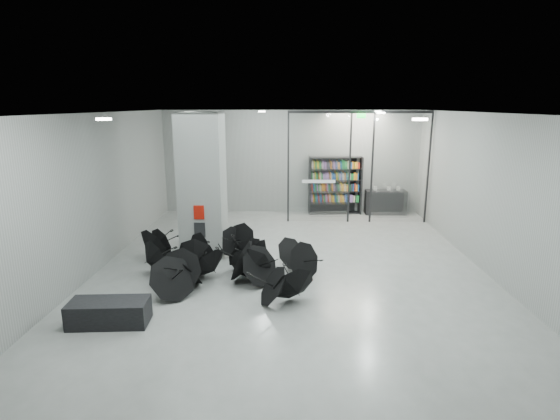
{
  "coord_description": "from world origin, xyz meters",
  "views": [
    {
      "loc": [
        -0.02,
        -9.96,
        4.19
      ],
      "look_at": [
        -0.3,
        1.5,
        1.4
      ],
      "focal_mm": 27.79,
      "sensor_mm": 36.0,
      "label": 1
    }
  ],
  "objects_px": {
    "column": "(202,185)",
    "shop_counter": "(385,202)",
    "umbrella_cluster": "(224,266)",
    "bench": "(109,312)",
    "bookshelf": "(335,185)"
  },
  "relations": [
    {
      "from": "column",
      "to": "umbrella_cluster",
      "type": "distance_m",
      "value": 2.7
    },
    {
      "from": "shop_counter",
      "to": "bookshelf",
      "type": "bearing_deg",
      "value": 179.67
    },
    {
      "from": "bookshelf",
      "to": "shop_counter",
      "type": "bearing_deg",
      "value": -5.96
    },
    {
      "from": "bench",
      "to": "bookshelf",
      "type": "relative_size",
      "value": 0.67
    },
    {
      "from": "umbrella_cluster",
      "to": "column",
      "type": "bearing_deg",
      "value": 113.75
    },
    {
      "from": "bench",
      "to": "umbrella_cluster",
      "type": "xyz_separation_m",
      "value": [
        1.9,
        2.38,
        0.06
      ]
    },
    {
      "from": "column",
      "to": "bookshelf",
      "type": "xyz_separation_m",
      "value": [
        4.23,
        4.75,
        -0.88
      ]
    },
    {
      "from": "column",
      "to": "bookshelf",
      "type": "bearing_deg",
      "value": 48.3
    },
    {
      "from": "column",
      "to": "shop_counter",
      "type": "xyz_separation_m",
      "value": [
        6.22,
        4.75,
        -1.53
      ]
    },
    {
      "from": "bench",
      "to": "shop_counter",
      "type": "height_order",
      "value": "shop_counter"
    },
    {
      "from": "bookshelf",
      "to": "umbrella_cluster",
      "type": "height_order",
      "value": "bookshelf"
    },
    {
      "from": "bench",
      "to": "bookshelf",
      "type": "xyz_separation_m",
      "value": [
        5.28,
        9.05,
        0.88
      ]
    },
    {
      "from": "column",
      "to": "bench",
      "type": "bearing_deg",
      "value": -103.75
    },
    {
      "from": "bookshelf",
      "to": "shop_counter",
      "type": "distance_m",
      "value": 2.09
    },
    {
      "from": "shop_counter",
      "to": "umbrella_cluster",
      "type": "bearing_deg",
      "value": -129.12
    }
  ]
}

